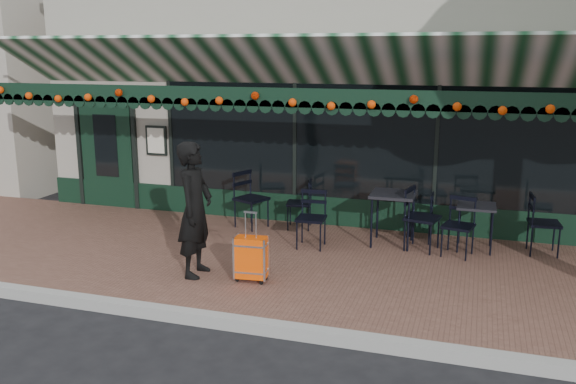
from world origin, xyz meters
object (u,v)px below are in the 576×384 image
(woman, at_px, (195,209))
(chair_a_left, at_px, (420,217))
(suitcase, at_px, (251,258))
(cafe_table_b, at_px, (393,198))
(chair_b_right, at_px, (422,219))
(cafe_table_a, at_px, (476,209))
(chair_b_front, at_px, (311,219))
(chair_a_front, at_px, (458,227))
(chair_a_right, at_px, (544,224))
(chair_solo, at_px, (251,199))
(chair_b_left, at_px, (299,204))

(woman, bearing_deg, chair_a_left, -50.69)
(suitcase, distance_m, cafe_table_b, 2.68)
(suitcase, xyz_separation_m, chair_b_right, (2.01, 2.02, 0.17))
(suitcase, xyz_separation_m, cafe_table_a, (2.79, 2.28, 0.32))
(cafe_table_a, bearing_deg, suitcase, -140.72)
(chair_b_front, bearing_deg, woman, -129.29)
(woman, relative_size, cafe_table_b, 2.20)
(chair_a_left, xyz_separation_m, chair_b_front, (-1.57, -0.83, 0.04))
(chair_a_front, height_order, chair_b_right, chair_b_right)
(chair_a_right, bearing_deg, cafe_table_b, 90.83)
(woman, distance_m, chair_solo, 2.41)
(cafe_table_b, xyz_separation_m, chair_a_right, (2.22, 0.22, -0.28))
(cafe_table_a, bearing_deg, chair_a_front, -121.99)
(cafe_table_a, bearing_deg, cafe_table_b, -174.08)
(chair_solo, bearing_deg, chair_b_right, -74.25)
(chair_a_front, bearing_deg, chair_b_left, 178.32)
(cafe_table_a, relative_size, chair_a_right, 0.76)
(chair_a_left, height_order, chair_a_right, chair_a_right)
(woman, relative_size, chair_solo, 1.86)
(chair_a_right, relative_size, chair_a_front, 1.04)
(suitcase, bearing_deg, chair_a_left, 46.09)
(cafe_table_b, relative_size, chair_a_front, 0.93)
(woman, xyz_separation_m, chair_a_left, (2.74, 2.45, -0.51))
(woman, relative_size, chair_b_front, 2.04)
(woman, height_order, chair_a_front, woman)
(suitcase, distance_m, chair_a_right, 4.45)
(cafe_table_b, height_order, chair_a_front, chair_a_front)
(chair_a_left, height_order, chair_solo, chair_solo)
(chair_a_left, bearing_deg, chair_b_left, -93.56)
(cafe_table_a, height_order, chair_b_left, chair_b_left)
(chair_b_right, bearing_deg, chair_b_front, 116.18)
(cafe_table_b, xyz_separation_m, chair_solo, (-2.45, 0.23, -0.25))
(cafe_table_a, distance_m, chair_solo, 3.70)
(chair_a_left, relative_size, chair_b_right, 0.83)
(chair_b_front, bearing_deg, cafe_table_a, 11.49)
(chair_a_front, xyz_separation_m, chair_b_right, (-0.53, 0.12, 0.04))
(cafe_table_b, xyz_separation_m, chair_b_left, (-1.65, 0.43, -0.32))
(chair_b_right, bearing_deg, woman, 138.37)
(chair_a_left, height_order, chair_a_front, chair_a_front)
(cafe_table_a, xyz_separation_m, chair_b_left, (-2.90, 0.31, -0.20))
(chair_a_left, bearing_deg, chair_b_front, -62.20)
(woman, bearing_deg, chair_b_front, -38.23)
(cafe_table_b, distance_m, chair_solo, 2.48)
(chair_a_left, height_order, chair_b_right, chair_b_right)
(chair_b_right, bearing_deg, cafe_table_a, -58.63)
(chair_a_left, distance_m, chair_a_front, 0.83)
(suitcase, distance_m, chair_solo, 2.56)
(chair_b_right, distance_m, chair_b_front, 1.69)
(chair_a_left, height_order, chair_b_front, chair_b_front)
(cafe_table_b, relative_size, chair_a_left, 1.03)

